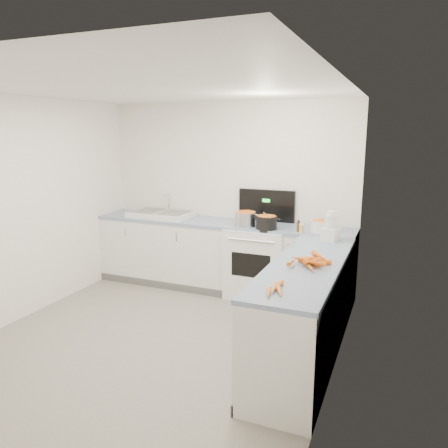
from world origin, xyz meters
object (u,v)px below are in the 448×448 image
at_px(food_processor, 331,228).
at_px(sink, 161,214).
at_px(steel_pot, 246,220).
at_px(mixing_bowl, 322,226).
at_px(stove, 259,260).
at_px(black_pot, 267,223).
at_px(spice_jar, 302,229).
at_px(extract_bottle, 298,227).

bearing_deg(food_processor, sink, 168.71).
xyz_separation_m(steel_pot, mixing_bowl, (0.95, 0.06, -0.01)).
bearing_deg(food_processor, mixing_bowl, 111.73).
relative_size(stove, food_processor, 4.16).
bearing_deg(black_pot, spice_jar, -6.52).
bearing_deg(sink, steel_pot, -6.00).
bearing_deg(steel_pot, sink, 174.00).
xyz_separation_m(stove, spice_jar, (0.59, -0.23, 0.51)).
distance_m(steel_pot, spice_jar, 0.75).
relative_size(sink, extract_bottle, 7.38).
xyz_separation_m(black_pot, spice_jar, (0.44, -0.05, -0.02)).
bearing_deg(food_processor, extract_bottle, 145.11).
bearing_deg(black_pot, steel_pot, 168.81).
xyz_separation_m(steel_pot, spice_jar, (0.74, -0.11, -0.03)).
relative_size(sink, food_processor, 2.63).
relative_size(steel_pot, mixing_bowl, 0.95).
distance_m(sink, spice_jar, 2.05).
xyz_separation_m(stove, mixing_bowl, (0.80, -0.07, 0.53)).
distance_m(sink, steel_pot, 1.31).
height_order(steel_pot, extract_bottle, steel_pot).
bearing_deg(spice_jar, sink, 173.13).
xyz_separation_m(stove, steel_pot, (-0.15, -0.12, 0.55)).
bearing_deg(steel_pot, stove, 39.49).
height_order(spice_jar, food_processor, food_processor).
height_order(stove, sink, stove).
bearing_deg(mixing_bowl, stove, 175.32).
distance_m(stove, black_pot, 0.58).
height_order(sink, black_pot, sink).
xyz_separation_m(sink, extract_bottle, (1.99, -0.19, 0.02)).
height_order(stove, mixing_bowl, stove).
height_order(mixing_bowl, extract_bottle, mixing_bowl).
relative_size(steel_pot, spice_jar, 2.93).
height_order(black_pot, food_processor, food_processor).
distance_m(sink, mixing_bowl, 2.26).
height_order(sink, spice_jar, sink).
xyz_separation_m(black_pot, mixing_bowl, (0.66, 0.11, -0.00)).
distance_m(stove, spice_jar, 0.81).
bearing_deg(spice_jar, steel_pot, 171.61).
relative_size(stove, black_pot, 5.34).
distance_m(black_pot, mixing_bowl, 0.67).
distance_m(extract_bottle, spice_jar, 0.08).
distance_m(black_pot, food_processor, 0.87).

